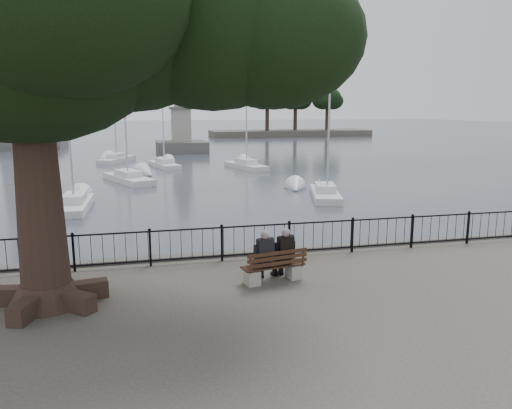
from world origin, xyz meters
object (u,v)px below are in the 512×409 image
object	(u,v)px
bench	(274,270)
person_left	(263,258)
lion_monument	(181,134)
person_right	(283,255)
lighthouse	(16,45)
tree	(71,12)

from	to	relation	value
bench	person_left	world-z (taller)	person_left
person_left	lion_monument	size ratio (longest dim) A/B	0.15
person_right	lighthouse	xyz separation A→B (m)	(-18.27, 61.36, 11.69)
lighthouse	person_left	bearing A→B (deg)	-73.93
person_right	tree	bearing A→B (deg)	-177.06
bench	lion_monument	bearing A→B (deg)	87.67
person_left	lighthouse	xyz separation A→B (m)	(-17.71, 61.47, 11.69)
person_left	lion_monument	xyz separation A→B (m)	(2.29, 49.40, 0.58)
bench	person_right	world-z (taller)	person_right
lighthouse	person_right	bearing A→B (deg)	-73.42
lighthouse	lion_monument	world-z (taller)	lighthouse
tree	lighthouse	xyz separation A→B (m)	(-13.57, 61.60, 6.05)
person_left	lion_monument	distance (m)	49.46
bench	lighthouse	xyz separation A→B (m)	(-17.99, 61.51, 12.02)
bench	lighthouse	size ratio (longest dim) A/B	0.05
lion_monument	lighthouse	bearing A→B (deg)	148.89
person_right	lion_monument	world-z (taller)	lion_monument
bench	tree	bearing A→B (deg)	-178.80
tree	lion_monument	bearing A→B (deg)	82.61
tree	lion_monument	xyz separation A→B (m)	(6.43, 49.53, -5.06)
person_right	lion_monument	bearing A→B (deg)	87.99
bench	person_left	size ratio (longest dim) A/B	1.24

